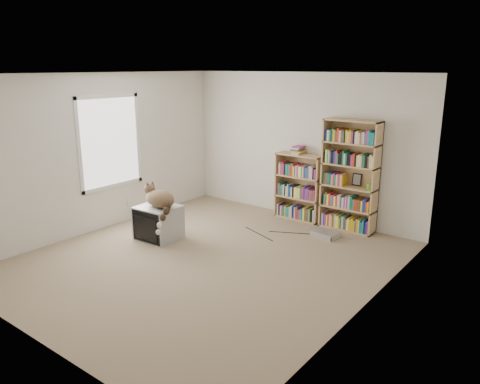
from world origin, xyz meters
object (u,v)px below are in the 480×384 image
Objects in this scene: dvd_player at (325,234)px; cat at (160,202)px; bookcase_tall at (350,178)px; crt_tv at (159,223)px; bookcase_short at (300,189)px.

cat is at bearing -129.15° from dvd_player.
crt_tv is at bearing -133.95° from bookcase_tall.
dvd_player is (1.89, 1.70, -0.58)m from cat.
bookcase_short is 2.92× the size of dvd_player.
crt_tv is 3.11m from bookcase_tall.
bookcase_tall is (2.12, 2.20, 0.59)m from crt_tv.
cat is at bearing -29.55° from crt_tv.
dvd_player is (2.01, 1.64, -0.22)m from crt_tv.
bookcase_tall is at bearing -0.04° from bookcase_short.
bookcase_short reaches higher than cat.
dvd_player is (0.81, -0.56, -0.48)m from bookcase_short.
crt_tv is at bearing -118.65° from bookcase_short.
cat is 0.63× the size of bookcase_short.
bookcase_short reaches higher than dvd_player.
cat reaches higher than crt_tv.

